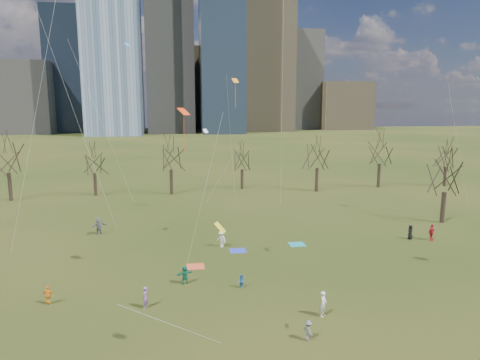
{
  "coord_description": "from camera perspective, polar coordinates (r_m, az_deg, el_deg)",
  "views": [
    {
      "loc": [
        -6.07,
        -28.6,
        14.15
      ],
      "look_at": [
        0.0,
        12.0,
        7.0
      ],
      "focal_mm": 32.0,
      "sensor_mm": 36.0,
      "label": 1
    }
  ],
  "objects": [
    {
      "name": "ground",
      "position": [
        32.48,
        3.26,
        -15.96
      ],
      "size": [
        500.0,
        500.0,
        0.0
      ],
      "primitive_type": "plane",
      "color": "black",
      "rests_on": "ground"
    },
    {
      "name": "downtown_skyline",
      "position": [
        240.56,
        -7.89,
        15.72
      ],
      "size": [
        212.5,
        78.0,
        118.0
      ],
      "color": "slate",
      "rests_on": "ground"
    },
    {
      "name": "bare_tree_row",
      "position": [
        66.58,
        -3.29,
        2.93
      ],
      "size": [
        113.04,
        29.8,
        9.5
      ],
      "color": "black",
      "rests_on": "ground"
    },
    {
      "name": "blanket_teal",
      "position": [
        45.03,
        7.6,
        -8.5
      ],
      "size": [
        1.6,
        1.5,
        0.03
      ],
      "primitive_type": "cube",
      "color": "teal",
      "rests_on": "ground"
    },
    {
      "name": "blanket_navy",
      "position": [
        42.81,
        -0.29,
        -9.4
      ],
      "size": [
        1.6,
        1.5,
        0.03
      ],
      "primitive_type": "cube",
      "color": "#273BB8",
      "rests_on": "ground"
    },
    {
      "name": "blanket_crimson",
      "position": [
        39.05,
        -5.98,
        -11.4
      ],
      "size": [
        1.6,
        1.5,
        0.03
      ],
      "primitive_type": "cube",
      "color": "#CE4B29",
      "rests_on": "ground"
    },
    {
      "name": "person_1",
      "position": [
        30.72,
        11.04,
        -15.9
      ],
      "size": [
        0.72,
        0.77,
        1.76
      ],
      "primitive_type": "imported",
      "rotation": [
        0.0,
        0.0,
        0.93
      ],
      "color": "silver",
      "rests_on": "ground"
    },
    {
      "name": "person_3",
      "position": [
        27.94,
        9.1,
        -19.18
      ],
      "size": [
        0.67,
        0.91,
        1.27
      ],
      "primitive_type": "imported",
      "rotation": [
        0.0,
        0.0,
        1.84
      ],
      "color": "#5C5B60",
      "rests_on": "ground"
    },
    {
      "name": "person_4",
      "position": [
        34.69,
        -24.2,
        -13.84
      ],
      "size": [
        0.87,
        0.45,
        1.41
      ],
      "primitive_type": "imported",
      "rotation": [
        0.0,
        0.0,
        3.01
      ],
      "color": "orange",
      "rests_on": "ground"
    },
    {
      "name": "person_5",
      "position": [
        35.41,
        -7.37,
        -12.4
      ],
      "size": [
        1.49,
        1.0,
        1.55
      ],
      "primitive_type": "imported",
      "rotation": [
        0.0,
        0.0,
        3.56
      ],
      "color": "#197458",
      "rests_on": "ground"
    },
    {
      "name": "person_6",
      "position": [
        49.65,
        21.77,
        -6.47
      ],
      "size": [
        0.9,
        0.85,
        1.55
      ],
      "primitive_type": "imported",
      "rotation": [
        0.0,
        0.0,
        3.78
      ],
      "color": "black",
      "rests_on": "ground"
    },
    {
      "name": "person_7",
      "position": [
        32.02,
        -12.56,
        -15.04
      ],
      "size": [
        0.49,
        0.64,
        1.57
      ],
      "primitive_type": "imported",
      "rotation": [
        0.0,
        0.0,
        4.5
      ],
      "color": "#8254A9",
      "rests_on": "ground"
    },
    {
      "name": "person_8",
      "position": [
        34.45,
        0.18,
        -13.36
      ],
      "size": [
        0.66,
        0.68,
        1.11
      ],
      "primitive_type": "imported",
      "rotation": [
        0.0,
        0.0,
        5.37
      ],
      "color": "#2765AC",
      "rests_on": "ground"
    },
    {
      "name": "person_9",
      "position": [
        43.65,
        -2.5,
        -7.87
      ],
      "size": [
        1.2,
        1.24,
        1.7
      ],
      "primitive_type": "imported",
      "rotation": [
        0.0,
        0.0,
        5.44
      ],
      "color": "white",
      "rests_on": "ground"
    },
    {
      "name": "person_10",
      "position": [
        50.03,
        24.18,
        -6.38
      ],
      "size": [
        1.13,
        0.87,
        1.78
      ],
      "primitive_type": "imported",
      "rotation": [
        0.0,
        0.0,
        0.48
      ],
      "color": "red",
      "rests_on": "ground"
    },
    {
      "name": "person_11",
      "position": [
        50.32,
        -18.3,
        -5.84
      ],
      "size": [
        1.75,
        1.52,
        1.91
      ],
      "primitive_type": "imported",
      "rotation": [
        0.0,
        0.0,
        0.65
      ],
      "color": "slate",
      "rests_on": "ground"
    },
    {
      "name": "kites_airborne",
      "position": [
        44.34,
        6.66,
        8.68
      ],
      "size": [
        61.28,
        44.76,
        31.28
      ],
      "color": "red",
      "rests_on": "ground"
    }
  ]
}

